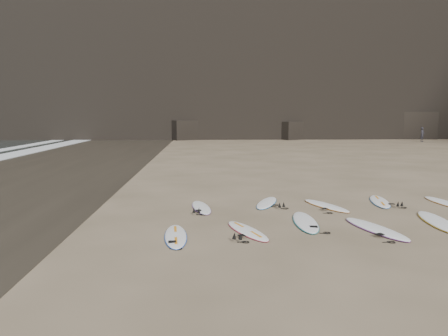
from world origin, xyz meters
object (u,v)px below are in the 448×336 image
object	(u,v)px
surfboard_8	(380,201)
surfboard_9	(444,202)
surfboard_1	(247,230)
surfboard_7	(326,205)
surfboard_3	(376,228)
surfboard_5	(201,207)
surfboard_6	(267,203)
person_a	(422,134)
surfboard_2	(305,221)
surfboard_4	(438,221)
surfboard_0	(176,236)

from	to	relation	value
surfboard_8	surfboard_9	world-z (taller)	surfboard_8
surfboard_1	surfboard_7	bearing A→B (deg)	25.95
surfboard_3	surfboard_5	xyz separation A→B (m)	(-4.81, 3.08, -0.01)
surfboard_3	surfboard_6	bearing A→B (deg)	108.59
surfboard_1	person_a	world-z (taller)	person_a
surfboard_5	surfboard_2	bearing A→B (deg)	-44.38
surfboard_4	person_a	world-z (taller)	person_a
surfboard_4	surfboard_0	bearing A→B (deg)	-162.78
surfboard_1	surfboard_6	size ratio (longest dim) A/B	0.98
surfboard_1	surfboard_8	size ratio (longest dim) A/B	0.93
person_a	surfboard_1	bearing A→B (deg)	-162.40
surfboard_6	surfboard_9	xyz separation A→B (m)	(6.39, -0.29, 0.00)
surfboard_7	surfboard_4	bearing A→B (deg)	-64.05
surfboard_8	surfboard_9	bearing A→B (deg)	5.36
surfboard_3	surfboard_6	distance (m)	4.47
surfboard_0	person_a	distance (m)	47.92
surfboard_4	surfboard_9	xyz separation A→B (m)	(1.78, 2.78, -0.01)
surfboard_0	surfboard_8	xyz separation A→B (m)	(7.16, 4.18, 0.00)
surfboard_4	surfboard_5	bearing A→B (deg)	169.85
surfboard_3	person_a	bearing A→B (deg)	46.36
surfboard_1	surfboard_9	distance (m)	8.25
surfboard_3	surfboard_4	bearing A→B (deg)	2.65
person_a	surfboard_7	bearing A→B (deg)	-161.19
surfboard_2	surfboard_3	size ratio (longest dim) A/B	0.98
surfboard_1	surfboard_5	size ratio (longest dim) A/B	1.00
surfboard_8	surfboard_4	bearing A→B (deg)	-68.48
surfboard_8	surfboard_7	bearing A→B (deg)	-151.25
surfboard_4	surfboard_6	xyz separation A→B (m)	(-4.61, 3.06, -0.01)
surfboard_2	surfboard_3	distance (m)	1.96
surfboard_4	surfboard_5	size ratio (longest dim) A/B	1.24
surfboard_0	person_a	xyz separation A→B (m)	(27.01, 39.57, 0.83)
surfboard_2	surfboard_8	size ratio (longest dim) A/B	1.08
surfboard_0	surfboard_9	world-z (taller)	same
surfboard_2	surfboard_4	size ratio (longest dim) A/B	0.94
surfboard_7	surfboard_8	xyz separation A→B (m)	(2.16, 0.61, 0.00)
surfboard_2	surfboard_4	bearing A→B (deg)	1.72
surfboard_2	surfboard_7	world-z (taller)	surfboard_2
surfboard_1	surfboard_3	world-z (taller)	surfboard_3
surfboard_3	surfboard_6	xyz separation A→B (m)	(-2.46, 3.74, -0.01)
surfboard_1	surfboard_8	xyz separation A→B (m)	(5.24, 3.76, 0.00)
surfboard_2	person_a	distance (m)	44.80
surfboard_2	person_a	bearing A→B (deg)	63.29
surfboard_0	surfboard_9	bearing A→B (deg)	18.35
surfboard_0	surfboard_8	world-z (taller)	surfboard_8
surfboard_0	surfboard_8	size ratio (longest dim) A/B	0.95
surfboard_0	surfboard_8	bearing A→B (deg)	26.21
surfboard_6	surfboard_7	world-z (taller)	surfboard_7
surfboard_5	person_a	size ratio (longest dim) A/B	1.29
surfboard_0	surfboard_6	bearing A→B (deg)	50.04
surfboard_1	surfboard_7	distance (m)	4.40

